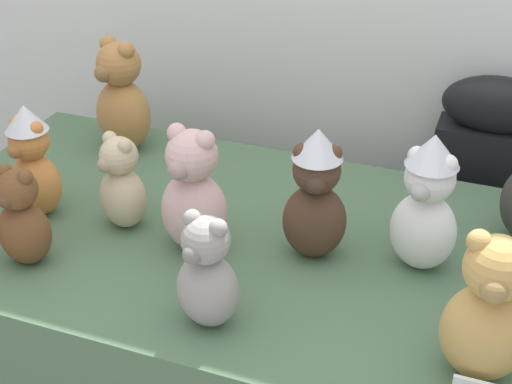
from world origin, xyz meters
The scene contains 11 objects.
display_table centered at (0.00, 0.25, 0.38)m, with size 1.60×0.84×0.77m, color #4C6B4C.
instrument_case centered at (0.45, 0.80, 0.51)m, with size 0.28×0.12×1.01m.
teddy_bear_honey centered at (0.51, -0.01, 0.91)m, with size 0.15×0.13×0.29m.
teddy_bear_ash centered at (0.01, -0.05, 0.88)m, with size 0.14×0.13×0.24m.
teddy_bear_blush centered at (-0.11, 0.17, 0.91)m, with size 0.17×0.15×0.29m.
teddy_bear_snow centered at (0.36, 0.28, 0.92)m, with size 0.16×0.15×0.31m.
teddy_bear_ginger centered at (-0.51, 0.17, 0.90)m, with size 0.14×0.13×0.27m.
teddy_bear_sand centered at (-0.30, 0.20, 0.88)m, with size 0.15×0.14×0.23m.
teddy_bear_cocoa centered at (0.14, 0.24, 0.92)m, with size 0.16×0.15×0.30m.
teddy_bear_caramel centered at (-0.49, 0.54, 0.91)m, with size 0.20×0.18×0.31m.
teddy_bear_chestnut centered at (-0.42, 0.00, 0.88)m, with size 0.12×0.11×0.23m.
Camera 1 is at (0.49, -1.05, 1.72)m, focal length 52.77 mm.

